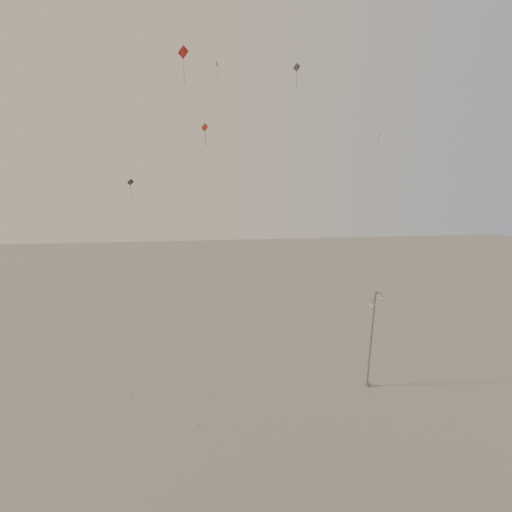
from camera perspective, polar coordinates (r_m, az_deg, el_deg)
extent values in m
plane|color=gray|center=(34.47, 5.09, -21.26)|extent=(160.00, 160.00, 0.00)
cylinder|color=gray|center=(38.88, 15.71, -17.24)|extent=(0.44, 0.44, 0.30)
cylinder|color=gray|center=(37.02, 16.10, -11.53)|extent=(0.42, 0.18, 8.75)
cylinder|color=gray|center=(35.59, 16.88, -4.95)|extent=(0.14, 0.14, 0.18)
cylinder|color=gray|center=(35.79, 17.18, -5.12)|extent=(0.50, 0.21, 0.07)
cylinder|color=gray|center=(35.99, 17.47, -5.29)|extent=(0.06, 0.06, 0.30)
ellipsoid|color=#B2B2AD|center=(36.04, 17.45, -5.52)|extent=(0.52, 0.52, 0.18)
cylinder|color=gray|center=(35.52, 16.57, -5.98)|extent=(0.53, 0.40, 0.07)
cylinder|color=gray|center=(35.34, 16.28, -6.40)|extent=(0.06, 0.06, 0.40)
ellipsoid|color=#B2B2AD|center=(35.40, 16.26, -6.70)|extent=(0.52, 0.52, 0.18)
cube|color=maroon|center=(40.02, -10.36, 26.74)|extent=(1.01, 0.50, 1.03)
cylinder|color=maroon|center=(39.80, -10.25, 24.53)|extent=(0.04, 0.32, 2.14)
cylinder|color=beige|center=(36.61, -16.30, 4.85)|extent=(8.37, 5.73, 29.08)
cylinder|color=gray|center=(39.40, -21.95, -17.46)|extent=(0.06, 0.06, 0.10)
cube|color=#2E2726|center=(39.60, 5.85, 25.24)|extent=(0.57, 0.54, 0.71)
cylinder|color=#2E2726|center=(39.53, 5.84, 23.80)|extent=(0.09, 0.20, 1.32)
cylinder|color=beige|center=(35.23, -0.49, 4.08)|extent=(8.70, 6.15, 27.88)
cylinder|color=gray|center=(36.86, -7.00, -18.78)|extent=(0.06, 0.06, 0.10)
cylinder|color=beige|center=(41.71, 5.94, 14.02)|extent=(6.64, 5.01, 40.53)
cylinder|color=gray|center=(43.04, 1.64, -13.85)|extent=(0.06, 0.06, 0.10)
cube|color=maroon|center=(30.72, -7.35, 17.76)|extent=(0.51, 0.38, 0.61)
cylinder|color=maroon|center=(30.79, -7.19, 16.30)|extent=(0.09, 0.16, 1.03)
cylinder|color=beige|center=(30.00, -7.74, -3.28)|extent=(1.00, 3.36, 21.95)
cylinder|color=gray|center=(33.22, -8.12, -22.67)|extent=(0.06, 0.06, 0.10)
cube|color=#2E2726|center=(47.43, 17.30, 16.44)|extent=(0.31, 0.61, 0.64)
cylinder|color=#2E2726|center=(47.33, 17.06, 15.49)|extent=(0.17, 0.05, 1.03)
cylinder|color=beige|center=(42.16, 19.10, 1.29)|extent=(0.96, 12.34, 22.83)
cylinder|color=gray|center=(40.53, 21.19, -16.51)|extent=(0.06, 0.06, 0.10)
cube|color=brown|center=(56.03, -5.61, 25.63)|extent=(0.31, 0.95, 0.88)
cylinder|color=brown|center=(55.82, -5.44, 24.23)|extent=(0.26, 0.19, 1.94)
cylinder|color=beige|center=(49.99, -1.22, 8.86)|extent=(6.69, 9.69, 31.93)
cylinder|color=gray|center=(49.37, 3.35, -10.31)|extent=(0.06, 0.06, 0.10)
cube|color=#2E2726|center=(40.59, -17.48, 10.04)|extent=(0.67, 0.16, 0.65)
cylinder|color=#2E2726|center=(40.77, -17.42, 8.93)|extent=(0.06, 0.17, 1.01)
cylinder|color=beige|center=(37.80, -17.40, -3.76)|extent=(0.49, 8.37, 17.76)
cylinder|color=gray|center=(37.46, -17.30, -18.74)|extent=(0.06, 0.06, 0.10)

